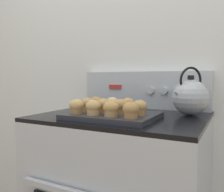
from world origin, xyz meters
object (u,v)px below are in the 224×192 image
Objects in this scene: muffin_r0_c2 at (111,109)px; tea_kettle at (190,97)px; muffin_pan at (112,115)px; muffin_r1_c2 at (120,106)px; muffin_r2_c0 at (96,103)px; muffin_r1_c1 at (103,106)px; muffin_r2_c2 at (128,105)px; muffin_r1_c0 at (87,105)px; muffin_r2_c1 at (112,104)px; muffin_r0_c0 at (76,106)px; muffin_r0_c1 at (93,108)px; muffin_r1_c3 at (139,108)px; muffin_r0_c3 at (131,110)px.

muffin_r0_c2 is 0.43m from tea_kettle.
muffin_r1_c2 is (0.04, 0.00, 0.04)m from muffin_pan.
muffin_pan is 0.17m from muffin_r2_c0.
muffin_r1_c1 and muffin_r1_c2 have the same top height.
muffin_r1_c1 and muffin_r2_c2 have the same top height.
muffin_r2_c2 is (0.04, 0.09, 0.04)m from muffin_pan.
muffin_r1_c0 is 0.13m from muffin_r2_c1.
muffin_r0_c0 is 0.55m from tea_kettle.
muffin_r1_c3 is at bearing 26.92° from muffin_r0_c1.
muffin_r0_c2 is 1.00× the size of muffin_r1_c1.
muffin_r1_c3 is at bearing 1.22° from muffin_r1_c2.
muffin_pan is at bearing 145.43° from muffin_r0_c3.
muffin_r1_c2 is at bearing 1.26° from muffin_r1_c1.
muffin_r0_c1 is 0.20m from muffin_r1_c3.
muffin_r0_c2 is 0.09m from muffin_r1_c2.
muffin_r1_c3 is (0.17, 0.00, 0.00)m from muffin_r1_c1.
muffin_r1_c1 is 0.28× the size of tea_kettle.
muffin_r1_c2 is at bearing 89.93° from muffin_r0_c2.
muffin_r0_c2 and muffin_r1_c3 have the same top height.
muffin_r0_c0 is 1.00× the size of muffin_r0_c1.
muffin_r0_c0 and muffin_r1_c1 have the same top height.
muffin_r0_c0 and muffin_r1_c0 have the same top height.
muffin_r1_c2 is 1.00× the size of muffin_r1_c3.
muffin_r1_c1 is 1.00× the size of muffin_r2_c1.
muffin_r1_c0 and muffin_r1_c1 have the same top height.
muffin_r0_c3 and muffin_r2_c1 have the same top height.
muffin_r0_c3 is 1.00× the size of muffin_r2_c1.
muffin_r0_c3 and muffin_r2_c2 have the same top height.
muffin_r1_c2 and muffin_r1_c3 have the same top height.
muffin_r0_c1 is 1.00× the size of muffin_r0_c2.
muffin_r1_c0 and muffin_r1_c3 have the same top height.
muffin_r1_c3 is 0.12m from muffin_r2_c2.
muffin_r2_c0 is at bearing -177.45° from muffin_r2_c1.
tea_kettle reaches higher than muffin_r1_c1.
muffin_r0_c0 is at bearing -142.41° from tea_kettle.
muffin_r2_c1 is (-0.17, 0.18, 0.00)m from muffin_r0_c3.
muffin_r0_c0 is 0.17m from muffin_r0_c2.
muffin_r2_c1 is 1.00× the size of muffin_r2_c2.
muffin_r2_c0 is 0.09m from muffin_r2_c1.
muffin_r2_c1 is at bearing 91.01° from muffin_r1_c1.
muffin_r1_c3 is (0.26, 0.00, 0.00)m from muffin_r1_c0.
muffin_r1_c0 is (-0.26, 0.09, 0.00)m from muffin_r0_c3.
muffin_r2_c1 is (-0.09, 0.09, 0.00)m from muffin_r1_c2.
tea_kettle is at bearing 43.58° from muffin_r1_c2.
muffin_r0_c2 is 0.20m from muffin_r2_c1.
muffin_r0_c0 is 1.00× the size of muffin_r2_c1.
muffin_r2_c2 is at bearing 46.60° from muffin_r1_c1.
muffin_r0_c3 is (0.26, -0.00, 0.00)m from muffin_r0_c0.
muffin_r0_c2 is at bearing -46.09° from muffin_r1_c1.
muffin_r1_c1 is at bearing 43.89° from muffin_r0_c0.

